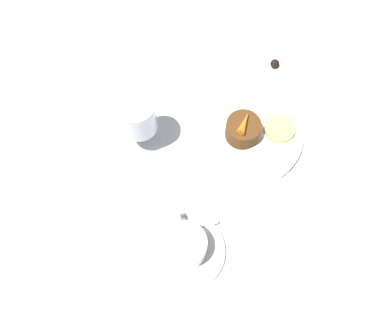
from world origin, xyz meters
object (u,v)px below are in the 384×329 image
(coffee_cup, at_px, (185,245))
(dessert_cake, at_px, (243,130))
(dinner_plate, at_px, (246,133))
(wine_glass, at_px, (138,118))
(fork, at_px, (245,218))

(coffee_cup, relative_size, dessert_cake, 1.55)
(dinner_plate, height_order, coffee_cup, coffee_cup)
(dessert_cake, bearing_deg, wine_glass, 78.83)
(coffee_cup, xyz_separation_m, fork, (0.03, -0.12, -0.03))
(dessert_cake, bearing_deg, dinner_plate, -65.33)
(dinner_plate, bearing_deg, coffee_cup, 140.39)
(coffee_cup, relative_size, fork, 0.60)
(dinner_plate, height_order, fork, dinner_plate)
(dinner_plate, xyz_separation_m, wine_glass, (0.03, 0.20, 0.08))
(dessert_cake, bearing_deg, fork, 167.81)
(dinner_plate, distance_m, dessert_cake, 0.03)
(coffee_cup, distance_m, dessert_cake, 0.25)
(dinner_plate, height_order, dessert_cake, dessert_cake)
(dinner_plate, distance_m, wine_glass, 0.22)
(wine_glass, height_order, dessert_cake, wine_glass)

